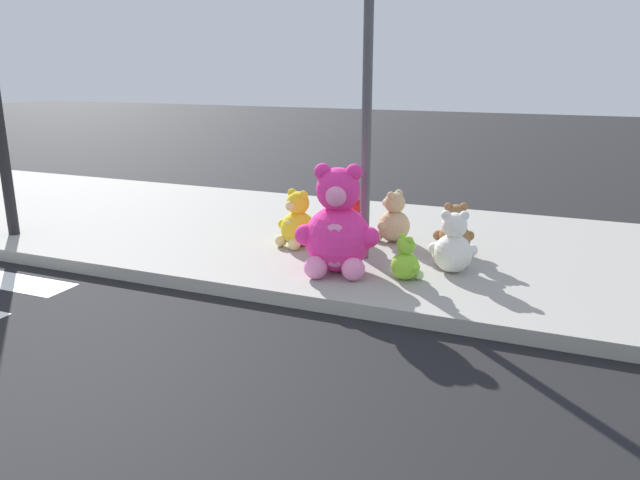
{
  "coord_description": "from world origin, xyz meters",
  "views": [
    {
      "loc": [
        3.16,
        -2.14,
        2.33
      ],
      "look_at": [
        0.78,
        3.6,
        0.55
      ],
      "focal_mm": 34.59,
      "sensor_mm": 36.0,
      "label": 1
    }
  ],
  "objects": [
    {
      "name": "sidewalk",
      "position": [
        0.0,
        5.2,
        0.07
      ],
      "size": [
        28.0,
        4.4,
        0.15
      ],
      "primitive_type": "cube",
      "color": "#9E9B93",
      "rests_on": "ground_plane"
    },
    {
      "name": "sign_pole",
      "position": [
        1.0,
        4.4,
        1.85
      ],
      "size": [
        0.56,
        0.11,
        3.2
      ],
      "color": "#4C4C51",
      "rests_on": "sidewalk"
    },
    {
      "name": "plush_pink_large",
      "position": [
        0.89,
        3.82,
        0.62
      ],
      "size": [
        0.89,
        0.83,
        1.18
      ],
      "color": "#F22D93",
      "rests_on": "sidewalk"
    },
    {
      "name": "plush_yellow",
      "position": [
        0.07,
        4.54,
        0.43
      ],
      "size": [
        0.52,
        0.51,
        0.71
      ],
      "color": "yellow",
      "rests_on": "sidewalk"
    },
    {
      "name": "plush_red",
      "position": [
        0.69,
        4.88,
        0.4
      ],
      "size": [
        0.44,
        0.44,
        0.61
      ],
      "color": "red",
      "rests_on": "sidewalk"
    },
    {
      "name": "plush_tan",
      "position": [
        1.11,
        5.2,
        0.41
      ],
      "size": [
        0.47,
        0.5,
        0.66
      ],
      "color": "tan",
      "rests_on": "sidewalk"
    },
    {
      "name": "plush_brown",
      "position": [
        1.94,
        4.94,
        0.4
      ],
      "size": [
        0.47,
        0.45,
        0.63
      ],
      "color": "olive",
      "rests_on": "sidewalk"
    },
    {
      "name": "plush_lime",
      "position": [
        1.65,
        3.86,
        0.34
      ],
      "size": [
        0.34,
        0.35,
        0.48
      ],
      "color": "#8CD133",
      "rests_on": "sidewalk"
    },
    {
      "name": "plush_white",
      "position": [
        2.04,
        4.3,
        0.42
      ],
      "size": [
        0.52,
        0.48,
        0.68
      ],
      "color": "white",
      "rests_on": "sidewalk"
    }
  ]
}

